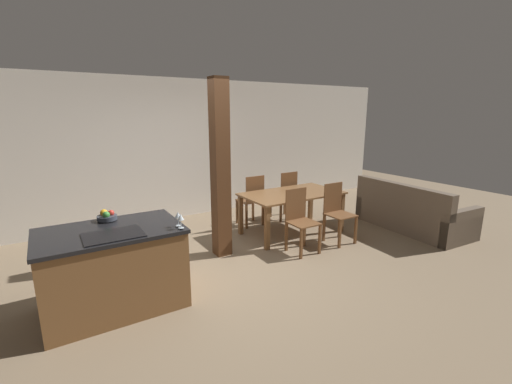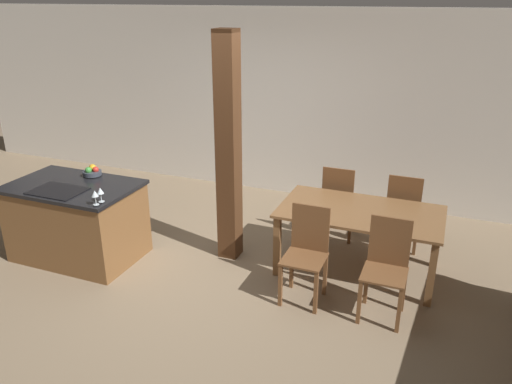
{
  "view_description": "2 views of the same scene",
  "coord_description": "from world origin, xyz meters",
  "px_view_note": "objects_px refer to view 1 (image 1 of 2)",
  "views": [
    {
      "loc": [
        -1.93,
        -3.86,
        2.07
      ],
      "look_at": [
        0.6,
        0.2,
        0.95
      ],
      "focal_mm": 24.0,
      "sensor_mm": 36.0,
      "label": 1
    },
    {
      "loc": [
        2.37,
        -4.24,
        2.85
      ],
      "look_at": [
        0.6,
        0.2,
        0.95
      ],
      "focal_mm": 35.0,
      "sensor_mm": 36.0,
      "label": 2
    }
  ],
  "objects_px": {
    "wine_glass_middle": "(178,215)",
    "dining_chair_far_left": "(252,199)",
    "dining_chair_near_right": "(337,211)",
    "couch": "(411,214)",
    "kitchen_island": "(114,268)",
    "wine_glass_near": "(181,217)",
    "dining_table": "(292,198)",
    "dining_chair_far_right": "(285,194)",
    "dining_chair_near_left": "(300,219)",
    "timber_post": "(220,170)",
    "fruit_bowl": "(107,216)"
  },
  "relations": [
    {
      "from": "fruit_bowl",
      "to": "dining_chair_near_left",
      "type": "xyz_separation_m",
      "value": [
        2.64,
        -0.17,
        -0.44
      ]
    },
    {
      "from": "dining_chair_far_right",
      "to": "couch",
      "type": "bearing_deg",
      "value": 133.35
    },
    {
      "from": "fruit_bowl",
      "to": "couch",
      "type": "bearing_deg",
      "value": -5.02
    },
    {
      "from": "wine_glass_near",
      "to": "dining_chair_far_left",
      "type": "distance_m",
      "value": 2.86
    },
    {
      "from": "fruit_bowl",
      "to": "dining_chair_far_left",
      "type": "relative_size",
      "value": 0.22
    },
    {
      "from": "dining_chair_near_right",
      "to": "couch",
      "type": "distance_m",
      "value": 1.62
    },
    {
      "from": "dining_chair_near_left",
      "to": "timber_post",
      "type": "bearing_deg",
      "value": 154.03
    },
    {
      "from": "wine_glass_near",
      "to": "dining_chair_near_right",
      "type": "relative_size",
      "value": 0.16
    },
    {
      "from": "fruit_bowl",
      "to": "couch",
      "type": "relative_size",
      "value": 0.11
    },
    {
      "from": "wine_glass_middle",
      "to": "dining_chair_far_left",
      "type": "xyz_separation_m",
      "value": [
        2.04,
        1.86,
        -0.51
      ]
    },
    {
      "from": "couch",
      "to": "timber_post",
      "type": "xyz_separation_m",
      "value": [
        -3.41,
        0.79,
        0.99
      ]
    },
    {
      "from": "couch",
      "to": "wine_glass_near",
      "type": "bearing_deg",
      "value": 97.14
    },
    {
      "from": "wine_glass_near",
      "to": "fruit_bowl",
      "type": "bearing_deg",
      "value": 130.86
    },
    {
      "from": "dining_chair_near_right",
      "to": "fruit_bowl",
      "type": "bearing_deg",
      "value": 177.21
    },
    {
      "from": "dining_table",
      "to": "dining_chair_far_right",
      "type": "bearing_deg",
      "value": 61.4
    },
    {
      "from": "dining_chair_far_left",
      "to": "couch",
      "type": "xyz_separation_m",
      "value": [
        2.35,
        -1.68,
        -0.22
      ]
    },
    {
      "from": "dining_chair_near_right",
      "to": "wine_glass_middle",
      "type": "bearing_deg",
      "value": -170.81
    },
    {
      "from": "kitchen_island",
      "to": "dining_chair_near_right",
      "type": "relative_size",
      "value": 1.49
    },
    {
      "from": "fruit_bowl",
      "to": "dining_chair_near_right",
      "type": "height_order",
      "value": "fruit_bowl"
    },
    {
      "from": "wine_glass_middle",
      "to": "dining_table",
      "type": "relative_size",
      "value": 0.09
    },
    {
      "from": "dining_chair_near_left",
      "to": "couch",
      "type": "xyz_separation_m",
      "value": [
        2.35,
        -0.27,
        -0.22
      ]
    },
    {
      "from": "dining_chair_far_right",
      "to": "couch",
      "type": "distance_m",
      "value": 2.32
    },
    {
      "from": "kitchen_island",
      "to": "fruit_bowl",
      "type": "bearing_deg",
      "value": 85.05
    },
    {
      "from": "kitchen_island",
      "to": "wine_glass_middle",
      "type": "bearing_deg",
      "value": -25.04
    },
    {
      "from": "wine_glass_near",
      "to": "timber_post",
      "type": "distance_m",
      "value": 1.46
    },
    {
      "from": "wine_glass_middle",
      "to": "dining_chair_far_left",
      "type": "height_order",
      "value": "wine_glass_middle"
    },
    {
      "from": "fruit_bowl",
      "to": "couch",
      "type": "distance_m",
      "value": 5.06
    },
    {
      "from": "couch",
      "to": "wine_glass_middle",
      "type": "bearing_deg",
      "value": 96.05
    },
    {
      "from": "dining_chair_near_left",
      "to": "dining_chair_far_right",
      "type": "relative_size",
      "value": 1.0
    },
    {
      "from": "wine_glass_near",
      "to": "dining_chair_far_right",
      "type": "distance_m",
      "value": 3.45
    },
    {
      "from": "kitchen_island",
      "to": "dining_chair_far_left",
      "type": "xyz_separation_m",
      "value": [
        2.67,
        1.56,
        0.06
      ]
    },
    {
      "from": "dining_chair_near_left",
      "to": "dining_chair_near_right",
      "type": "height_order",
      "value": "same"
    },
    {
      "from": "kitchen_island",
      "to": "dining_chair_far_left",
      "type": "relative_size",
      "value": 1.49
    },
    {
      "from": "dining_chair_near_right",
      "to": "kitchen_island",
      "type": "bearing_deg",
      "value": -177.4
    },
    {
      "from": "dining_chair_near_right",
      "to": "dining_chair_far_left",
      "type": "height_order",
      "value": "same"
    },
    {
      "from": "dining_table",
      "to": "dining_chair_far_right",
      "type": "xyz_separation_m",
      "value": [
        0.38,
        0.7,
        -0.13
      ]
    },
    {
      "from": "wine_glass_near",
      "to": "wine_glass_middle",
      "type": "relative_size",
      "value": 1.0
    },
    {
      "from": "dining_chair_near_right",
      "to": "timber_post",
      "type": "xyz_separation_m",
      "value": [
        -1.83,
        0.52,
        0.77
      ]
    },
    {
      "from": "dining_table",
      "to": "dining_chair_far_left",
      "type": "bearing_deg",
      "value": 118.6
    },
    {
      "from": "wine_glass_middle",
      "to": "timber_post",
      "type": "distance_m",
      "value": 1.4
    },
    {
      "from": "kitchen_island",
      "to": "wine_glass_middle",
      "type": "relative_size",
      "value": 9.29
    },
    {
      "from": "dining_chair_near_left",
      "to": "timber_post",
      "type": "height_order",
      "value": "timber_post"
    },
    {
      "from": "dining_chair_far_left",
      "to": "couch",
      "type": "distance_m",
      "value": 2.9
    },
    {
      "from": "wine_glass_middle",
      "to": "dining_chair_near_right",
      "type": "distance_m",
      "value": 2.88
    },
    {
      "from": "kitchen_island",
      "to": "dining_chair_near_right",
      "type": "height_order",
      "value": "dining_chair_near_right"
    },
    {
      "from": "fruit_bowl",
      "to": "dining_chair_far_right",
      "type": "xyz_separation_m",
      "value": [
        3.41,
        1.24,
        -0.44
      ]
    },
    {
      "from": "dining_chair_far_left",
      "to": "dining_chair_far_right",
      "type": "bearing_deg",
      "value": -180.0
    },
    {
      "from": "wine_glass_near",
      "to": "dining_table",
      "type": "distance_m",
      "value": 2.74
    },
    {
      "from": "wine_glass_near",
      "to": "dining_chair_far_left",
      "type": "height_order",
      "value": "wine_glass_near"
    },
    {
      "from": "couch",
      "to": "dining_chair_far_right",
      "type": "bearing_deg",
      "value": 47.04
    }
  ]
}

